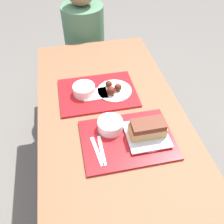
{
  "coord_description": "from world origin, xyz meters",
  "views": [
    {
      "loc": [
        -0.19,
        -0.88,
        1.69
      ],
      "look_at": [
        -0.0,
        0.02,
        0.78
      ],
      "focal_mm": 40.0,
      "sensor_mm": 36.0,
      "label": 1
    }
  ],
  "objects_px": {
    "tray_far": "(98,93)",
    "person_seated_across": "(84,29)",
    "tray_near": "(128,139)",
    "brisket_sandwich_plate": "(147,131)",
    "bowl_coleslaw_near": "(110,125)",
    "bowl_coleslaw_far": "(84,89)",
    "wings_plate_far": "(114,90)"
  },
  "relations": [
    {
      "from": "brisket_sandwich_plate",
      "to": "person_seated_across",
      "type": "relative_size",
      "value": 0.3
    },
    {
      "from": "bowl_coleslaw_far",
      "to": "wings_plate_far",
      "type": "xyz_separation_m",
      "value": [
        0.17,
        -0.02,
        -0.01
      ]
    },
    {
      "from": "tray_far",
      "to": "wings_plate_far",
      "type": "bearing_deg",
      "value": -10.48
    },
    {
      "from": "tray_near",
      "to": "bowl_coleslaw_far",
      "type": "xyz_separation_m",
      "value": [
        -0.16,
        0.38,
        0.04
      ]
    },
    {
      "from": "tray_near",
      "to": "bowl_coleslaw_far",
      "type": "relative_size",
      "value": 3.52
    },
    {
      "from": "tray_near",
      "to": "tray_far",
      "type": "xyz_separation_m",
      "value": [
        -0.08,
        0.37,
        0.0
      ]
    },
    {
      "from": "tray_far",
      "to": "bowl_coleslaw_far",
      "type": "distance_m",
      "value": 0.08
    },
    {
      "from": "wings_plate_far",
      "to": "bowl_coleslaw_far",
      "type": "bearing_deg",
      "value": 173.1
    },
    {
      "from": "tray_far",
      "to": "brisket_sandwich_plate",
      "type": "distance_m",
      "value": 0.42
    },
    {
      "from": "tray_far",
      "to": "tray_near",
      "type": "bearing_deg",
      "value": -77.25
    },
    {
      "from": "brisket_sandwich_plate",
      "to": "bowl_coleslaw_far",
      "type": "height_order",
      "value": "brisket_sandwich_plate"
    },
    {
      "from": "bowl_coleslaw_near",
      "to": "person_seated_across",
      "type": "height_order",
      "value": "person_seated_across"
    },
    {
      "from": "tray_far",
      "to": "person_seated_across",
      "type": "relative_size",
      "value": 0.67
    },
    {
      "from": "tray_far",
      "to": "bowl_coleslaw_near",
      "type": "relative_size",
      "value": 3.52
    },
    {
      "from": "tray_near",
      "to": "person_seated_across",
      "type": "xyz_separation_m",
      "value": [
        -0.06,
        1.18,
        0.0
      ]
    },
    {
      "from": "tray_far",
      "to": "wings_plate_far",
      "type": "xyz_separation_m",
      "value": [
        0.09,
        -0.02,
        0.02
      ]
    },
    {
      "from": "brisket_sandwich_plate",
      "to": "tray_near",
      "type": "bearing_deg",
      "value": 178.66
    },
    {
      "from": "bowl_coleslaw_far",
      "to": "person_seated_across",
      "type": "bearing_deg",
      "value": 83.08
    },
    {
      "from": "brisket_sandwich_plate",
      "to": "person_seated_across",
      "type": "bearing_deg",
      "value": 97.51
    },
    {
      "from": "tray_far",
      "to": "bowl_coleslaw_far",
      "type": "xyz_separation_m",
      "value": [
        -0.08,
        0.0,
        0.04
      ]
    },
    {
      "from": "tray_near",
      "to": "bowl_coleslaw_near",
      "type": "bearing_deg",
      "value": 130.76
    },
    {
      "from": "tray_near",
      "to": "bowl_coleslaw_near",
      "type": "distance_m",
      "value": 0.11
    },
    {
      "from": "bowl_coleslaw_near",
      "to": "person_seated_across",
      "type": "distance_m",
      "value": 1.1
    },
    {
      "from": "tray_near",
      "to": "tray_far",
      "type": "height_order",
      "value": "same"
    },
    {
      "from": "bowl_coleslaw_near",
      "to": "bowl_coleslaw_far",
      "type": "relative_size",
      "value": 1.0
    },
    {
      "from": "wings_plate_far",
      "to": "person_seated_across",
      "type": "height_order",
      "value": "person_seated_across"
    },
    {
      "from": "bowl_coleslaw_near",
      "to": "wings_plate_far",
      "type": "bearing_deg",
      "value": 74.65
    },
    {
      "from": "tray_far",
      "to": "brisket_sandwich_plate",
      "type": "bearing_deg",
      "value": -64.64
    },
    {
      "from": "brisket_sandwich_plate",
      "to": "person_seated_across",
      "type": "height_order",
      "value": "person_seated_across"
    },
    {
      "from": "brisket_sandwich_plate",
      "to": "wings_plate_far",
      "type": "relative_size",
      "value": 1.0
    },
    {
      "from": "bowl_coleslaw_far",
      "to": "person_seated_across",
      "type": "distance_m",
      "value": 0.81
    },
    {
      "from": "person_seated_across",
      "to": "tray_far",
      "type": "bearing_deg",
      "value": -91.52
    }
  ]
}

